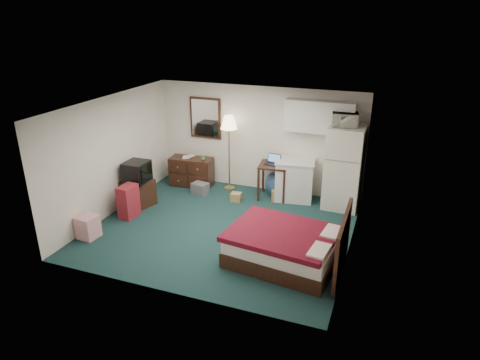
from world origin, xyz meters
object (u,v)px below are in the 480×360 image
at_px(kitchen_counter, 295,180).
at_px(tv_stand, 137,193).
at_px(bed, 284,247).
at_px(suitcase, 129,201).
at_px(floor_lamp, 229,153).
at_px(desk, 273,181).
at_px(fridge, 344,168).
at_px(dresser, 192,172).

xyz_separation_m(kitchen_counter, tv_stand, (-3.21, -1.59, -0.16)).
distance_m(bed, suitcase, 3.57).
relative_size(floor_lamp, desk, 2.23).
height_order(fridge, suitcase, fridge).
distance_m(floor_lamp, fridge, 2.72).
bearing_deg(suitcase, tv_stand, 109.82).
relative_size(desk, suitcase, 1.15).
bearing_deg(tv_stand, floor_lamp, 62.03).
bearing_deg(desk, tv_stand, -158.01).
relative_size(dresser, suitcase, 1.48).
xyz_separation_m(dresser, bed, (3.07, -2.59, -0.07)).
xyz_separation_m(floor_lamp, bed, (2.11, -2.72, -0.62)).
bearing_deg(kitchen_counter, bed, -88.36).
xyz_separation_m(floor_lamp, tv_stand, (-1.57, -1.64, -0.61)).
relative_size(dresser, kitchen_counter, 1.15).
xyz_separation_m(floor_lamp, kitchen_counter, (1.64, -0.05, -0.45)).
bearing_deg(desk, dresser, 173.00).
bearing_deg(floor_lamp, kitchen_counter, -1.79).
height_order(floor_lamp, desk, floor_lamp).
bearing_deg(tv_stand, fridge, 35.81).
bearing_deg(floor_lamp, dresser, -172.29).
distance_m(dresser, fridge, 3.72).
distance_m(floor_lamp, desk, 1.26).
distance_m(fridge, bed, 2.78).
relative_size(fridge, tv_stand, 2.84).
relative_size(tv_stand, suitcase, 0.91).
distance_m(bed, tv_stand, 3.84).
height_order(bed, tv_stand, tv_stand).
height_order(floor_lamp, tv_stand, floor_lamp).
height_order(dresser, bed, dresser).
bearing_deg(dresser, tv_stand, -116.99).
relative_size(bed, suitcase, 2.54).
distance_m(desk, bed, 2.76).
distance_m(floor_lamp, bed, 3.50).
bearing_deg(dresser, floor_lamp, 2.81).
xyz_separation_m(tv_stand, suitcase, (0.16, -0.55, 0.06)).
relative_size(dresser, bed, 0.58).
xyz_separation_m(fridge, suitcase, (-4.13, -2.11, -0.57)).
distance_m(desk, tv_stand, 3.11).
height_order(kitchen_counter, suitcase, kitchen_counter).
distance_m(dresser, bed, 4.02).
xyz_separation_m(dresser, fridge, (3.68, 0.05, 0.56)).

